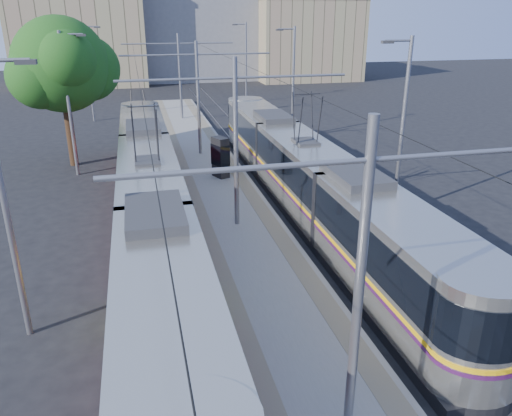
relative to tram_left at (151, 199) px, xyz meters
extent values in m
plane|color=black|center=(3.60, -8.13, -1.71)|extent=(160.00, 160.00, 0.00)
cube|color=gray|center=(3.60, 8.87, -1.56)|extent=(4.00, 50.00, 0.30)
cube|color=gray|center=(2.15, 8.87, -1.40)|extent=(0.70, 50.00, 0.01)
cube|color=gray|center=(5.05, 8.87, -1.40)|extent=(0.70, 50.00, 0.01)
cube|color=gray|center=(-0.72, 8.87, -1.69)|extent=(0.07, 70.00, 0.03)
cube|color=gray|center=(0.72, 8.87, -1.69)|extent=(0.07, 70.00, 0.03)
cube|color=gray|center=(6.48, 8.87, -1.69)|extent=(0.07, 70.00, 0.03)
cube|color=gray|center=(7.92, 8.87, -1.69)|extent=(0.07, 70.00, 0.03)
cube|color=black|center=(0.00, 0.00, -1.51)|extent=(2.30, 29.75, 0.40)
cube|color=#B4B0A5|center=(0.00, 0.00, 0.14)|extent=(2.40, 28.15, 2.90)
cube|color=black|center=(0.00, 0.00, 0.64)|extent=(2.43, 28.15, 1.30)
cube|color=#FFF10D|center=(0.00, 0.00, -0.26)|extent=(2.43, 28.15, 0.12)
cube|color=#A3091D|center=(0.00, 0.00, -0.76)|extent=(2.42, 28.15, 1.10)
cube|color=#2D2D30|center=(0.00, 0.00, 1.74)|extent=(1.68, 3.00, 0.30)
cube|color=black|center=(7.20, 1.53, -1.51)|extent=(2.30, 27.37, 0.40)
cube|color=#B1ADA2|center=(7.20, 1.53, 0.14)|extent=(2.40, 25.77, 2.90)
cube|color=black|center=(7.20, 1.53, 0.64)|extent=(2.43, 25.77, 1.30)
cube|color=#F2AF0C|center=(7.20, 1.53, -0.26)|extent=(2.43, 25.77, 0.12)
cube|color=#3F1343|center=(7.20, 1.53, -0.41)|extent=(2.43, 25.77, 0.10)
cube|color=#2D2D30|center=(7.20, 1.53, 1.74)|extent=(1.68, 3.00, 0.30)
cylinder|color=slate|center=(3.60, -12.13, 2.09)|extent=(0.20, 0.20, 7.00)
cylinder|color=slate|center=(3.60, -12.13, 4.79)|extent=(9.20, 0.10, 0.10)
cylinder|color=slate|center=(3.60, -0.13, 2.09)|extent=(0.20, 0.20, 7.00)
cylinder|color=slate|center=(3.60, -0.13, 4.79)|extent=(9.20, 0.10, 0.10)
cylinder|color=slate|center=(3.60, 11.87, 2.09)|extent=(0.20, 0.20, 7.00)
cylinder|color=slate|center=(3.60, 11.87, 4.79)|extent=(9.20, 0.10, 0.10)
cylinder|color=slate|center=(3.60, 23.87, 2.09)|extent=(0.20, 0.20, 7.00)
cylinder|color=slate|center=(3.60, 23.87, 4.79)|extent=(9.20, 0.10, 0.10)
cylinder|color=black|center=(0.00, 8.87, 3.84)|extent=(0.02, 70.00, 0.02)
cylinder|color=black|center=(7.20, 8.87, 3.84)|extent=(0.02, 70.00, 0.02)
cylinder|color=slate|center=(-3.90, -6.13, 2.29)|extent=(0.18, 0.18, 8.00)
cube|color=#2D2D30|center=(-2.80, -6.13, 6.04)|extent=(0.50, 0.22, 0.12)
cylinder|color=slate|center=(-3.90, 9.87, 2.29)|extent=(0.18, 0.18, 8.00)
cube|color=#2D2D30|center=(-2.80, 9.87, 6.04)|extent=(0.50, 0.22, 0.12)
cylinder|color=slate|center=(-3.90, 25.87, 2.29)|extent=(0.18, 0.18, 8.00)
cube|color=#2D2D30|center=(-2.80, 25.87, 6.04)|extent=(0.50, 0.22, 0.12)
cylinder|color=slate|center=(11.10, -0.13, 2.29)|extent=(0.18, 0.18, 8.00)
cube|color=#2D2D30|center=(10.00, -0.13, 6.04)|extent=(0.50, 0.22, 0.12)
cylinder|color=slate|center=(11.10, 15.87, 2.29)|extent=(0.18, 0.18, 8.00)
cube|color=#2D2D30|center=(10.00, 15.87, 6.04)|extent=(0.50, 0.22, 0.12)
cylinder|color=slate|center=(11.10, 31.87, 2.29)|extent=(0.18, 0.18, 8.00)
cube|color=#2D2D30|center=(10.00, 31.87, 6.04)|extent=(0.50, 0.22, 0.12)
cube|color=black|center=(4.05, 6.63, -0.29)|extent=(0.92, 1.12, 2.23)
cube|color=black|center=(4.05, 6.63, -0.15)|extent=(0.97, 1.17, 1.16)
cylinder|color=#382314|center=(-4.29, 12.05, 0.12)|extent=(0.50, 0.50, 3.66)
sphere|color=#1A4413|center=(-4.29, 12.05, 4.35)|extent=(5.49, 5.49, 5.49)
sphere|color=#1A4413|center=(-2.92, 12.96, 4.01)|extent=(3.89, 3.89, 3.89)
cube|color=gray|center=(-6.40, 51.87, 4.90)|extent=(16.00, 12.00, 13.22)
cube|color=gray|center=(9.60, 55.87, 6.72)|extent=(18.00, 14.00, 16.86)
cube|color=gray|center=(23.60, 49.87, 3.52)|extent=(14.00, 10.00, 10.45)
camera|label=1|loc=(-0.28, -19.78, 7.17)|focal=35.00mm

